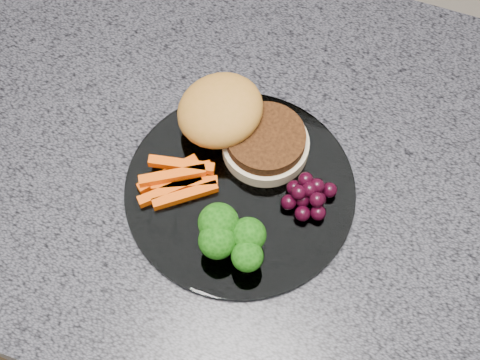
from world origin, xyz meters
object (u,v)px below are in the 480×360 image
Objects in this scene: burger at (236,124)px; grape_bunch at (309,195)px; island_cabinet at (252,288)px; plate at (240,189)px.

burger is 0.12m from grape_bunch.
plate is (-0.01, -0.04, 0.47)m from island_cabinet.
plate is 0.08m from grape_bunch.
island_cabinet is 4.62× the size of plate.
plate is 0.08m from burger.
grape_bunch is (0.08, 0.01, 0.02)m from plate.
grape_bunch reaches higher than island_cabinet.
island_cabinet is at bearing 82.56° from plate.
plate is 1.52× the size of burger.
plate is 4.71× the size of grape_bunch.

